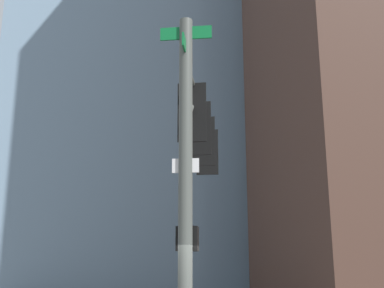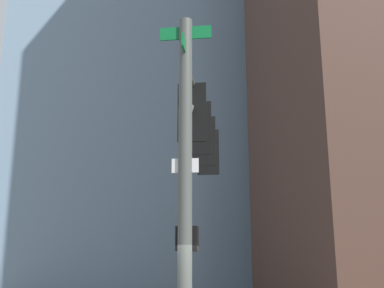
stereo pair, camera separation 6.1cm
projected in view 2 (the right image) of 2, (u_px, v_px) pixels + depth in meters
The scene contains 2 objects.
signal_pole_assembly at pixel (197, 152), 10.14m from camera, with size 1.57×5.26×6.45m.
building_brick_midblock at pixel (380, 117), 49.39m from camera, with size 18.94×17.75×33.98m, color brown.
Camera 2 is at (-0.99, -8.04, 2.06)m, focal length 46.87 mm.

